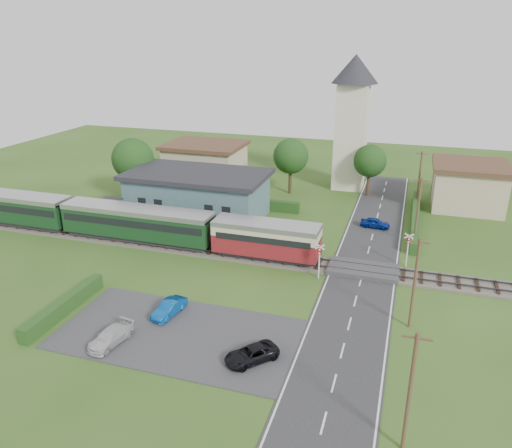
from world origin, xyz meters
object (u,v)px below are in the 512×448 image
(house_east, at_px, (468,185))
(pedestrian_near, at_px, (246,234))
(station_building, at_px, (198,194))
(crossing_signal_near, at_px, (319,256))
(church_tower, at_px, (353,113))
(house_west, at_px, (205,162))
(crossing_signal_far, at_px, (408,245))
(car_park_blue, at_px, (169,308))
(train, at_px, (110,219))
(car_park_silver, at_px, (111,336))
(pedestrian_far, at_px, (136,218))
(car_park_dark, at_px, (251,354))
(car_on_road, at_px, (375,223))
(equipment_hut, at_px, (110,211))

(house_east, height_order, pedestrian_near, house_east)
(station_building, distance_m, crossing_signal_near, 19.98)
(church_tower, relative_size, house_east, 2.00)
(house_west, xyz_separation_m, crossing_signal_far, (28.60, -20.61, -0.65))
(car_park_blue, bearing_deg, train, 146.13)
(car_park_silver, distance_m, pedestrian_far, 21.76)
(car_park_dark, bearing_deg, train, -175.31)
(car_park_blue, xyz_separation_m, car_park_dark, (7.70, -3.55, -0.05))
(church_tower, bearing_deg, pedestrian_far, -130.79)
(church_tower, xyz_separation_m, pedestrian_far, (-19.77, -22.92, -8.93))
(pedestrian_far, bearing_deg, car_on_road, -85.22)
(crossing_signal_far, distance_m, car_park_silver, 26.78)
(crossing_signal_near, bearing_deg, station_building, 145.19)
(car_park_blue, bearing_deg, house_east, 64.95)
(station_building, distance_m, church_tower, 23.89)
(train, bearing_deg, pedestrian_near, 10.74)
(equipment_hut, relative_size, car_park_dark, 0.70)
(church_tower, distance_m, car_park_silver, 44.78)
(station_building, bearing_deg, crossing_signal_near, -34.81)
(car_park_blue, bearing_deg, station_building, 117.37)
(equipment_hut, height_order, car_on_road, equipment_hut)
(station_building, relative_size, car_park_dark, 4.41)
(pedestrian_near, xyz_separation_m, pedestrian_far, (-12.76, 0.46, 0.08))
(train, distance_m, house_east, 42.08)
(equipment_hut, xyz_separation_m, pedestrian_near, (15.98, -0.57, -0.53))
(equipment_hut, xyz_separation_m, crossing_signal_near, (24.40, -5.61, 0.39))
(equipment_hut, bearing_deg, church_tower, 44.75)
(car_park_blue, relative_size, pedestrian_near, 2.17)
(equipment_hut, relative_size, house_west, 0.24)
(crossing_signal_near, bearing_deg, house_east, 60.87)
(car_park_silver, relative_size, pedestrian_far, 2.19)
(house_west, distance_m, car_park_blue, 36.90)
(car_on_road, bearing_deg, train, 118.75)
(car_park_dark, bearing_deg, crossing_signal_near, 123.57)
(equipment_hut, bearing_deg, train, -56.29)
(pedestrian_near, bearing_deg, station_building, -18.88)
(crossing_signal_near, xyz_separation_m, pedestrian_far, (-21.17, 5.49, -0.85))
(equipment_hut, bearing_deg, car_park_dark, -39.64)
(car_park_blue, bearing_deg, car_park_silver, -105.35)
(car_park_dark, height_order, pedestrian_far, pedestrian_far)
(train, xyz_separation_m, car_on_road, (25.88, 11.39, -1.59))
(church_tower, distance_m, crossing_signal_near, 29.57)
(station_building, distance_m, car_park_dark, 28.49)
(church_tower, height_order, pedestrian_near, church_tower)
(house_west, xyz_separation_m, car_park_silver, (9.68, -39.50, -2.17))
(church_tower, xyz_separation_m, crossing_signal_far, (8.60, -23.61, -8.08))
(car_park_silver, bearing_deg, car_park_blue, 75.22)
(equipment_hut, distance_m, pedestrian_far, 3.26)
(house_west, height_order, pedestrian_far, house_west)
(house_west, xyz_separation_m, house_east, (35.00, -1.00, 0.00))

